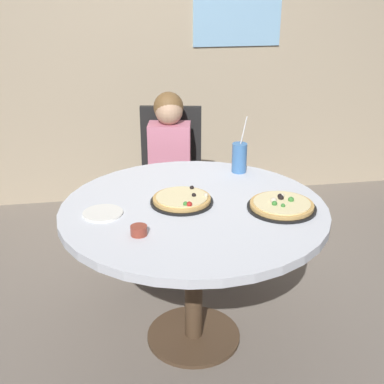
{
  "coord_description": "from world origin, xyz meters",
  "views": [
    {
      "loc": [
        -0.35,
        -2.11,
        1.74
      ],
      "look_at": [
        0.0,
        0.05,
        0.8
      ],
      "focal_mm": 47.66,
      "sensor_mm": 36.0,
      "label": 1
    }
  ],
  "objects_px": {
    "dining_table": "(194,224)",
    "diner_child": "(169,189)",
    "chair_wooden": "(171,172)",
    "sauce_bowl": "(139,230)",
    "pizza_cheese": "(282,206)",
    "plate_small": "(103,213)",
    "pizza_veggie": "(182,200)",
    "soda_cup": "(239,158)"
  },
  "relations": [
    {
      "from": "dining_table",
      "to": "pizza_veggie",
      "type": "height_order",
      "value": "pizza_veggie"
    },
    {
      "from": "dining_table",
      "to": "chair_wooden",
      "type": "bearing_deg",
      "value": 89.06
    },
    {
      "from": "chair_wooden",
      "to": "diner_child",
      "type": "relative_size",
      "value": 0.88
    },
    {
      "from": "dining_table",
      "to": "diner_child",
      "type": "bearing_deg",
      "value": 90.95
    },
    {
      "from": "dining_table",
      "to": "plate_small",
      "type": "height_order",
      "value": "plate_small"
    },
    {
      "from": "soda_cup",
      "to": "sauce_bowl",
      "type": "xyz_separation_m",
      "value": [
        -0.58,
        -0.64,
        -0.06
      ]
    },
    {
      "from": "diner_child",
      "to": "sauce_bowl",
      "type": "height_order",
      "value": "diner_child"
    },
    {
      "from": "plate_small",
      "to": "sauce_bowl",
      "type": "bearing_deg",
      "value": -56.54
    },
    {
      "from": "chair_wooden",
      "to": "dining_table",
      "type": "bearing_deg",
      "value": -90.94
    },
    {
      "from": "diner_child",
      "to": "plate_small",
      "type": "height_order",
      "value": "diner_child"
    },
    {
      "from": "dining_table",
      "to": "soda_cup",
      "type": "xyz_separation_m",
      "value": [
        0.32,
        0.4,
        0.18
      ]
    },
    {
      "from": "chair_wooden",
      "to": "sauce_bowl",
      "type": "xyz_separation_m",
      "value": [
        -0.29,
        -1.27,
        0.24
      ]
    },
    {
      "from": "dining_table",
      "to": "pizza_cheese",
      "type": "distance_m",
      "value": 0.42
    },
    {
      "from": "dining_table",
      "to": "soda_cup",
      "type": "distance_m",
      "value": 0.54
    },
    {
      "from": "soda_cup",
      "to": "chair_wooden",
      "type": "bearing_deg",
      "value": 115.42
    },
    {
      "from": "plate_small",
      "to": "pizza_cheese",
      "type": "bearing_deg",
      "value": -5.29
    },
    {
      "from": "pizza_veggie",
      "to": "plate_small",
      "type": "height_order",
      "value": "pizza_veggie"
    },
    {
      "from": "diner_child",
      "to": "pizza_veggie",
      "type": "height_order",
      "value": "diner_child"
    },
    {
      "from": "diner_child",
      "to": "pizza_cheese",
      "type": "relative_size",
      "value": 3.42
    },
    {
      "from": "sauce_bowl",
      "to": "plate_small",
      "type": "relative_size",
      "value": 0.39
    },
    {
      "from": "pizza_cheese",
      "to": "sauce_bowl",
      "type": "relative_size",
      "value": 4.51
    },
    {
      "from": "dining_table",
      "to": "chair_wooden",
      "type": "xyz_separation_m",
      "value": [
        0.02,
        1.03,
        -0.13
      ]
    },
    {
      "from": "pizza_cheese",
      "to": "sauce_bowl",
      "type": "height_order",
      "value": "pizza_cheese"
    },
    {
      "from": "plate_small",
      "to": "chair_wooden",
      "type": "bearing_deg",
      "value": 67.56
    },
    {
      "from": "pizza_veggie",
      "to": "sauce_bowl",
      "type": "height_order",
      "value": "pizza_veggie"
    },
    {
      "from": "chair_wooden",
      "to": "pizza_veggie",
      "type": "relative_size",
      "value": 3.22
    },
    {
      "from": "sauce_bowl",
      "to": "pizza_veggie",
      "type": "bearing_deg",
      "value": 52.24
    },
    {
      "from": "pizza_cheese",
      "to": "soda_cup",
      "type": "height_order",
      "value": "soda_cup"
    },
    {
      "from": "pizza_veggie",
      "to": "pizza_cheese",
      "type": "bearing_deg",
      "value": -17.41
    },
    {
      "from": "diner_child",
      "to": "pizza_veggie",
      "type": "relative_size",
      "value": 3.66
    },
    {
      "from": "dining_table",
      "to": "pizza_cheese",
      "type": "bearing_deg",
      "value": -13.52
    },
    {
      "from": "dining_table",
      "to": "pizza_cheese",
      "type": "xyz_separation_m",
      "value": [
        0.39,
        -0.09,
        0.11
      ]
    },
    {
      "from": "dining_table",
      "to": "sauce_bowl",
      "type": "bearing_deg",
      "value": -138.17
    },
    {
      "from": "chair_wooden",
      "to": "soda_cup",
      "type": "relative_size",
      "value": 3.1
    },
    {
      "from": "chair_wooden",
      "to": "pizza_veggie",
      "type": "xyz_separation_m",
      "value": [
        -0.07,
        -0.98,
        0.24
      ]
    },
    {
      "from": "dining_table",
      "to": "plate_small",
      "type": "xyz_separation_m",
      "value": [
        -0.42,
        -0.02,
        0.1
      ]
    },
    {
      "from": "dining_table",
      "to": "diner_child",
      "type": "relative_size",
      "value": 1.14
    },
    {
      "from": "sauce_bowl",
      "to": "dining_table",
      "type": "bearing_deg",
      "value": 41.83
    },
    {
      "from": "chair_wooden",
      "to": "plate_small",
      "type": "bearing_deg",
      "value": -112.44
    },
    {
      "from": "dining_table",
      "to": "pizza_cheese",
      "type": "relative_size",
      "value": 3.92
    },
    {
      "from": "pizza_cheese",
      "to": "dining_table",
      "type": "bearing_deg",
      "value": 166.48
    },
    {
      "from": "dining_table",
      "to": "chair_wooden",
      "type": "height_order",
      "value": "chair_wooden"
    }
  ]
}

